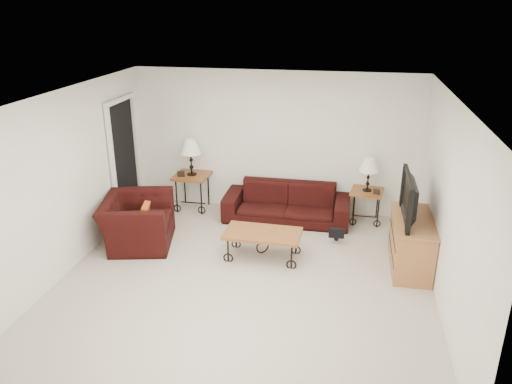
% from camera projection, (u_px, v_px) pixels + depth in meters
% --- Properties ---
extents(ground, '(5.00, 5.00, 0.00)m').
position_uv_depth(ground, '(246.00, 277.00, 6.86)').
color(ground, '#BCAEA0').
rests_on(ground, ground).
extents(wall_back, '(5.00, 0.02, 2.50)m').
position_uv_depth(wall_back, '(275.00, 142.00, 8.70)').
color(wall_back, white).
rests_on(wall_back, ground).
extents(wall_front, '(5.00, 0.02, 2.50)m').
position_uv_depth(wall_front, '(183.00, 300.00, 4.12)').
color(wall_front, white).
rests_on(wall_front, ground).
extents(wall_left, '(0.02, 5.00, 2.50)m').
position_uv_depth(wall_left, '(69.00, 181.00, 6.85)').
color(wall_left, white).
rests_on(wall_left, ground).
extents(wall_right, '(0.02, 5.00, 2.50)m').
position_uv_depth(wall_right, '(448.00, 207.00, 5.97)').
color(wall_right, white).
rests_on(wall_right, ground).
extents(ceiling, '(5.00, 5.00, 0.00)m').
position_uv_depth(ceiling, '(245.00, 97.00, 5.96)').
color(ceiling, white).
rests_on(ceiling, wall_back).
extents(doorway, '(0.08, 0.94, 2.04)m').
position_uv_depth(doorway, '(124.00, 161.00, 8.44)').
color(doorway, black).
rests_on(doorway, ground).
extents(sofa, '(2.15, 0.84, 0.63)m').
position_uv_depth(sofa, '(287.00, 203.00, 8.55)').
color(sofa, black).
rests_on(sofa, ground).
extents(side_table_left, '(0.63, 0.63, 0.66)m').
position_uv_depth(side_table_left, '(193.00, 192.00, 9.02)').
color(side_table_left, '#984B26').
rests_on(side_table_left, ground).
extents(side_table_right, '(0.59, 0.59, 0.57)m').
position_uv_depth(side_table_right, '(366.00, 206.00, 8.49)').
color(side_table_right, '#984B26').
rests_on(side_table_right, ground).
extents(lamp_left, '(0.39, 0.39, 0.66)m').
position_uv_depth(lamp_left, '(191.00, 157.00, 8.78)').
color(lamp_left, black).
rests_on(lamp_left, side_table_left).
extents(lamp_right, '(0.37, 0.37, 0.57)m').
position_uv_depth(lamp_right, '(368.00, 175.00, 8.28)').
color(lamp_right, black).
rests_on(lamp_right, side_table_right).
extents(photo_frame_left, '(0.13, 0.03, 0.11)m').
position_uv_depth(photo_frame_left, '(181.00, 174.00, 8.77)').
color(photo_frame_left, black).
rests_on(photo_frame_left, side_table_left).
extents(photo_frame_right, '(0.11, 0.05, 0.10)m').
position_uv_depth(photo_frame_right, '(377.00, 192.00, 8.20)').
color(photo_frame_right, black).
rests_on(photo_frame_right, side_table_right).
extents(coffee_table, '(1.13, 0.63, 0.42)m').
position_uv_depth(coffee_table, '(263.00, 245.00, 7.32)').
color(coffee_table, '#984B26').
rests_on(coffee_table, ground).
extents(armchair, '(1.24, 1.35, 0.75)m').
position_uv_depth(armchair, '(137.00, 221.00, 7.69)').
color(armchair, black).
rests_on(armchair, ground).
extents(throw_pillow, '(0.16, 0.35, 0.34)m').
position_uv_depth(throw_pillow, '(144.00, 215.00, 7.56)').
color(throw_pillow, '#D4551B').
rests_on(throw_pillow, armchair).
extents(tv_stand, '(0.51, 1.23, 0.74)m').
position_uv_depth(tv_stand, '(411.00, 243.00, 7.02)').
color(tv_stand, '#A7643E').
rests_on(tv_stand, ground).
extents(television, '(0.14, 1.10, 0.63)m').
position_uv_depth(television, '(415.00, 198.00, 6.78)').
color(television, black).
rests_on(television, tv_stand).
extents(backpack, '(0.41, 0.34, 0.48)m').
position_uv_depth(backpack, '(337.00, 227.00, 7.82)').
color(backpack, black).
rests_on(backpack, ground).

